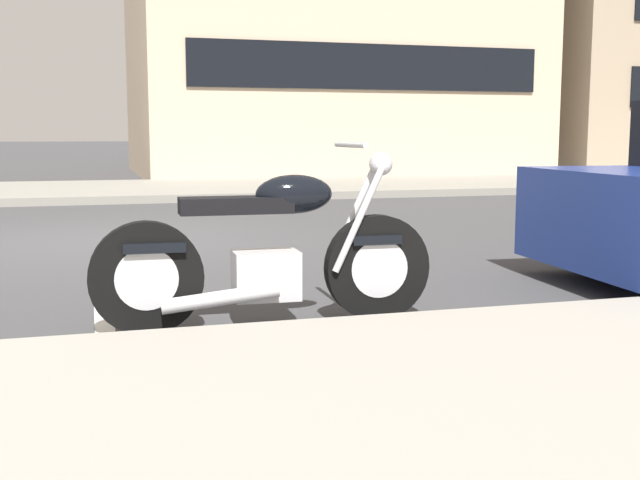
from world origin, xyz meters
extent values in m
plane|color=#3D3D3F|center=(0.00, 0.00, 0.00)|extent=(260.00, 260.00, 0.00)
cube|color=gray|center=(12.00, 7.25, 0.07)|extent=(120.00, 5.00, 0.14)
cube|color=silver|center=(0.00, -4.15, 0.00)|extent=(0.12, 2.20, 0.01)
cylinder|color=black|center=(1.69, -4.41, 0.34)|extent=(0.68, 0.13, 0.68)
cylinder|color=silver|center=(1.69, -4.41, 0.34)|extent=(0.38, 0.13, 0.37)
cylinder|color=black|center=(0.25, -4.37, 0.34)|extent=(0.68, 0.13, 0.68)
cylinder|color=silver|center=(0.25, -4.37, 0.34)|extent=(0.38, 0.13, 0.37)
cube|color=silver|center=(0.97, -4.39, 0.32)|extent=(0.41, 0.27, 0.30)
cube|color=black|center=(0.79, -4.39, 0.76)|extent=(0.69, 0.24, 0.10)
ellipsoid|color=black|center=(1.15, -4.40, 0.82)|extent=(0.49, 0.25, 0.24)
cube|color=black|center=(0.30, -4.38, 0.52)|extent=(0.36, 0.19, 0.06)
cube|color=black|center=(1.67, -4.41, 0.52)|extent=(0.32, 0.17, 0.06)
cylinder|color=silver|center=(1.54, -4.34, 0.65)|extent=(0.34, 0.05, 0.65)
cylinder|color=silver|center=(1.54, -4.48, 0.65)|extent=(0.34, 0.05, 0.65)
cylinder|color=silver|center=(1.51, -4.41, 1.12)|extent=(0.05, 0.62, 0.04)
sphere|color=silver|center=(1.71, -4.41, 1.00)|extent=(0.15, 0.15, 0.15)
cylinder|color=silver|center=(0.66, -4.53, 0.22)|extent=(0.71, 0.11, 0.16)
cylinder|color=black|center=(4.24, -3.20, 0.31)|extent=(0.63, 0.26, 0.62)
cube|color=black|center=(6.65, 9.52, 2.82)|extent=(8.99, 0.06, 1.10)
camera|label=1|loc=(-0.06, -9.11, 1.18)|focal=44.53mm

